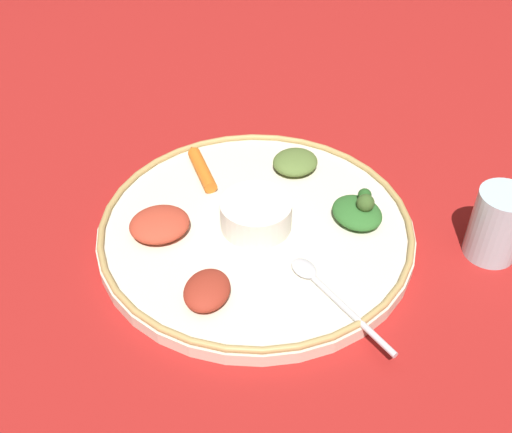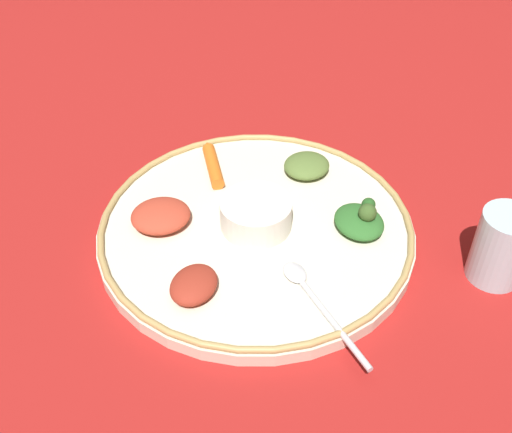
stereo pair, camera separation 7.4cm
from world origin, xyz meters
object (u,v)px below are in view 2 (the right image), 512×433
at_px(spoon, 312,295).
at_px(drinking_glass, 500,251).
at_px(center_bowl, 256,213).
at_px(carrot_near_spoon, 212,163).
at_px(greens_pile, 360,220).

distance_m(spoon, drinking_glass, 0.22).
bearing_deg(center_bowl, carrot_near_spoon, 21.38).
relative_size(center_bowl, carrot_near_spoon, 0.87).
height_order(center_bowl, drinking_glass, drinking_glass).
bearing_deg(center_bowl, greens_pile, -97.71).
bearing_deg(greens_pile, carrot_near_spoon, 51.22).
bearing_deg(spoon, greens_pile, -36.05).
distance_m(carrot_near_spoon, drinking_glass, 0.38).
bearing_deg(carrot_near_spoon, center_bowl, -158.62).
relative_size(carrot_near_spoon, drinking_glass, 1.11).
xyz_separation_m(center_bowl, spoon, (-0.12, -0.05, -0.02)).
xyz_separation_m(center_bowl, carrot_near_spoon, (0.12, 0.05, -0.01)).
relative_size(greens_pile, carrot_near_spoon, 0.82).
xyz_separation_m(greens_pile, drinking_glass, (-0.07, -0.14, 0.01)).
bearing_deg(greens_pile, drinking_glass, -117.87).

